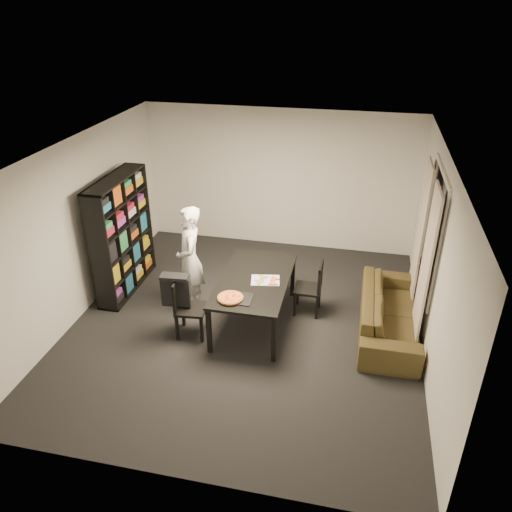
% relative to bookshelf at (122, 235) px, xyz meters
% --- Properties ---
extents(room, '(5.01, 5.51, 2.61)m').
position_rel_bookshelf_xyz_m(room, '(2.16, -0.60, 0.35)').
color(room, black).
rests_on(room, ground).
extents(window_pane, '(0.02, 1.40, 1.60)m').
position_rel_bookshelf_xyz_m(window_pane, '(4.64, -0.00, 0.55)').
color(window_pane, black).
rests_on(window_pane, room).
extents(window_frame, '(0.03, 1.52, 1.72)m').
position_rel_bookshelf_xyz_m(window_frame, '(4.64, -0.00, 0.55)').
color(window_frame, white).
rests_on(window_frame, room).
extents(curtain_left, '(0.03, 0.70, 2.25)m').
position_rel_bookshelf_xyz_m(curtain_left, '(4.56, -0.52, 0.20)').
color(curtain_left, beige).
rests_on(curtain_left, room).
extents(curtain_right, '(0.03, 0.70, 2.25)m').
position_rel_bookshelf_xyz_m(curtain_right, '(4.56, 0.52, 0.20)').
color(curtain_right, beige).
rests_on(curtain_right, room).
extents(bookshelf, '(0.35, 1.50, 1.90)m').
position_rel_bookshelf_xyz_m(bookshelf, '(0.00, 0.00, 0.00)').
color(bookshelf, black).
rests_on(bookshelf, room).
extents(dining_table, '(0.98, 1.76, 0.73)m').
position_rel_bookshelf_xyz_m(dining_table, '(2.27, -0.52, -0.28)').
color(dining_table, black).
rests_on(dining_table, room).
extents(chair_left, '(0.45, 0.45, 0.88)m').
position_rel_bookshelf_xyz_m(chair_left, '(1.38, -1.01, -0.45)').
color(chair_left, black).
rests_on(chair_left, room).
extents(chair_right, '(0.40, 0.40, 0.84)m').
position_rel_bookshelf_xyz_m(chair_right, '(3.08, -0.09, -0.47)').
color(chair_right, black).
rests_on(chair_right, room).
extents(draped_jacket, '(0.41, 0.21, 0.49)m').
position_rel_bookshelf_xyz_m(draped_jacket, '(1.26, -1.02, -0.22)').
color(draped_jacket, black).
rests_on(draped_jacket, chair_left).
extents(person, '(0.60, 0.71, 1.66)m').
position_rel_bookshelf_xyz_m(person, '(1.24, -0.33, -0.12)').
color(person, white).
rests_on(person, room).
extents(baking_tray, '(0.40, 0.32, 0.01)m').
position_rel_bookshelf_xyz_m(baking_tray, '(2.16, -1.07, -0.21)').
color(baking_tray, black).
rests_on(baking_tray, dining_table).
extents(pepperoni_pizza, '(0.35, 0.35, 0.03)m').
position_rel_bookshelf_xyz_m(pepperoni_pizza, '(2.07, -1.11, -0.19)').
color(pepperoni_pizza, brown).
rests_on(pepperoni_pizza, dining_table).
extents(kitchen_towel, '(0.45, 0.37, 0.01)m').
position_rel_bookshelf_xyz_m(kitchen_towel, '(2.43, -0.53, -0.21)').
color(kitchen_towel, white).
rests_on(kitchen_towel, dining_table).
extents(pizza_slices, '(0.43, 0.38, 0.01)m').
position_rel_bookshelf_xyz_m(pizza_slices, '(2.46, -0.54, -0.20)').
color(pizza_slices, '#D88F43').
rests_on(pizza_slices, dining_table).
extents(sofa, '(0.81, 2.06, 0.60)m').
position_rel_bookshelf_xyz_m(sofa, '(4.21, -0.32, -0.65)').
color(sofa, '#3C3818').
rests_on(sofa, room).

